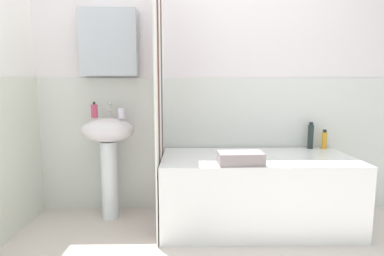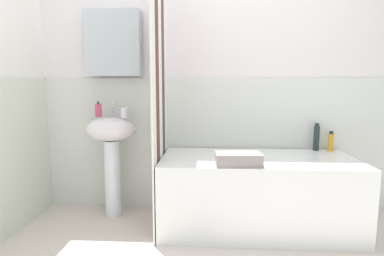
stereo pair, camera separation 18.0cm
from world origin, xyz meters
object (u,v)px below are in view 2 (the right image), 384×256
Objects in this scene: sink at (112,144)px; bathtub at (257,193)px; towel_folded at (238,159)px; conditioner_bottle at (316,138)px; toothbrush_cup at (124,113)px; shampoo_bottle at (331,142)px; soap_dispenser at (98,110)px.

sink is 1.28m from bathtub.
towel_folded is at bearing -21.14° from sink.
conditioner_bottle is at bearing 4.47° from sink.
sink is 10.48× the size of toothbrush_cup.
bathtub is 8.73× the size of shampoo_bottle.
shampoo_bottle is 0.99m from towel_folded.
toothbrush_cup is at bearing -6.54° from sink.
toothbrush_cup is 0.35× the size of conditioner_bottle.
conditioner_bottle reaches higher than shampoo_bottle.
bathtub is at bearing -7.60° from toothbrush_cup.
towel_folded is at bearing -22.94° from toothbrush_cup.
bathtub is 0.81m from shampoo_bottle.
soap_dispenser is at bearing 168.59° from toothbrush_cup.
shampoo_bottle is at bearing 32.26° from towel_folded.
conditioner_bottle is (1.88, 0.10, -0.24)m from soap_dispenser.
bathtub is at bearing 54.06° from towel_folded.
conditioner_bottle is 0.74× the size of towel_folded.
bathtub is (1.10, -0.15, -0.62)m from toothbrush_cup.
sink is 1.12m from towel_folded.
toothbrush_cup is 0.05× the size of bathtub.
sink reaches higher than towel_folded.
shampoo_bottle is (1.76, 0.14, -0.25)m from toothbrush_cup.
conditioner_bottle is (1.64, 0.15, -0.22)m from toothbrush_cup.
soap_dispenser reaches higher than toothbrush_cup.
soap_dispenser is 0.42× the size of towel_folded.
toothbrush_cup reaches higher than shampoo_bottle.
towel_folded is (0.92, -0.39, -0.29)m from toothbrush_cup.
soap_dispenser reaches higher than conditioner_bottle.
bathtub is 4.72× the size of towel_folded.
toothbrush_cup is at bearing -11.41° from soap_dispenser.
bathtub is at bearing -8.29° from soap_dispenser.
shampoo_bottle reaches higher than towel_folded.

